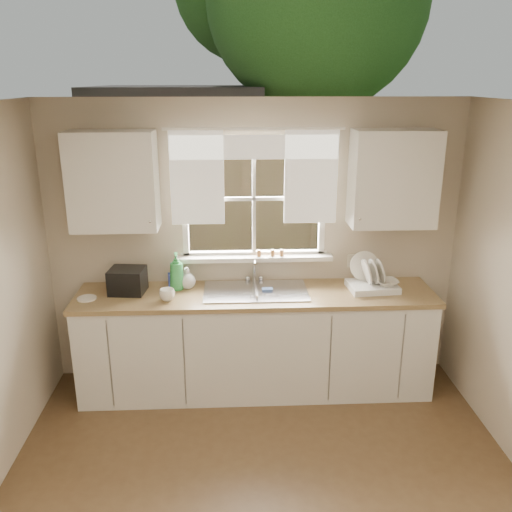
{
  "coord_description": "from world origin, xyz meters",
  "views": [
    {
      "loc": [
        -0.2,
        -2.58,
        2.64
      ],
      "look_at": [
        0.0,
        1.65,
        1.25
      ],
      "focal_mm": 38.0,
      "sensor_mm": 36.0,
      "label": 1
    }
  ],
  "objects_px": {
    "cup": "(167,295)",
    "soap_bottle_a": "(177,271)",
    "black_appliance": "(128,281)",
    "dish_rack": "(372,281)"
  },
  "relations": [
    {
      "from": "soap_bottle_a",
      "to": "black_appliance",
      "type": "height_order",
      "value": "soap_bottle_a"
    },
    {
      "from": "dish_rack",
      "to": "black_appliance",
      "type": "relative_size",
      "value": 1.5
    },
    {
      "from": "dish_rack",
      "to": "soap_bottle_a",
      "type": "relative_size",
      "value": 1.31
    },
    {
      "from": "soap_bottle_a",
      "to": "cup",
      "type": "bearing_deg",
      "value": -106.27
    },
    {
      "from": "cup",
      "to": "black_appliance",
      "type": "xyz_separation_m",
      "value": [
        -0.35,
        0.2,
        0.06
      ]
    },
    {
      "from": "cup",
      "to": "soap_bottle_a",
      "type": "bearing_deg",
      "value": 87.1
    },
    {
      "from": "dish_rack",
      "to": "soap_bottle_a",
      "type": "height_order",
      "value": "soap_bottle_a"
    },
    {
      "from": "soap_bottle_a",
      "to": "black_appliance",
      "type": "relative_size",
      "value": 1.14
    },
    {
      "from": "cup",
      "to": "black_appliance",
      "type": "height_order",
      "value": "black_appliance"
    },
    {
      "from": "soap_bottle_a",
      "to": "cup",
      "type": "height_order",
      "value": "soap_bottle_a"
    }
  ]
}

